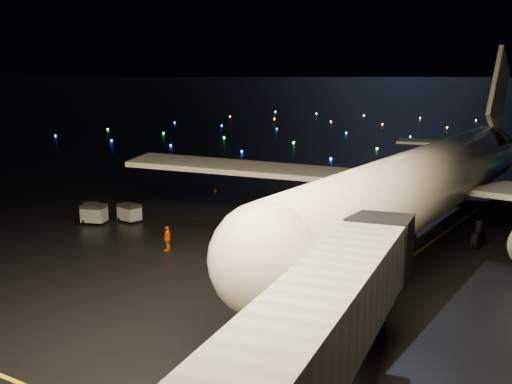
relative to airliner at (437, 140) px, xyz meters
The scene contains 12 objects.
lane_centre 13.26m from the airliner, 86.65° to the right, with size 0.25×80.00×0.02m, color gold.
airliner is the anchor object (origin of this frame).
belt_loader 19.51m from the airliner, 100.79° to the right, with size 6.82×1.86×3.31m, color silver, non-canonical shape.
crew_c 23.28m from the airliner, 135.53° to the right, with size 1.15×0.48×1.96m, color #F94C03.
safety_cone_0 16.51m from the airliner, 127.85° to the right, with size 0.45×0.45×0.51m, color #FB3800.
safety_cone_1 14.99m from the airliner, behind, with size 0.41×0.41×0.47m, color #FB3800.
safety_cone_2 14.27m from the airliner, 162.01° to the right, with size 0.44×0.44×0.50m, color #FB3800.
safety_cone_3 28.69m from the airliner, 167.93° to the left, with size 0.47×0.47×0.54m, color #FB3800.
taxiway_lights 81.73m from the airliner, 98.05° to the left, with size 164.00×92.00×0.36m, color black, non-canonical shape.
baggage_cart_0 30.72m from the airliner, 155.41° to the right, with size 2.08×1.45×1.77m, color gray.
baggage_cart_1 31.44m from the airliner, 158.36° to the right, with size 1.83×1.28×1.55m, color gray.
baggage_cart_2 27.94m from the airliner, 157.92° to the right, with size 1.94×1.36×1.65m, color gray.
Camera 1 is at (27.22, -26.59, 13.90)m, focal length 45.00 mm.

